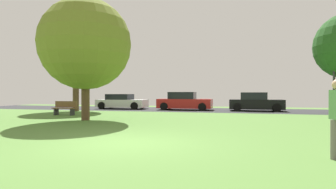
% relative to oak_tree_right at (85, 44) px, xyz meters
% --- Properties ---
extents(ground_plane, '(44.00, 44.00, 0.00)m').
position_rel_oak_tree_right_xyz_m(ground_plane, '(4.77, -5.75, -4.03)').
color(ground_plane, '#547F38').
extents(road_strip, '(44.00, 6.40, 0.01)m').
position_rel_oak_tree_right_xyz_m(road_strip, '(4.77, 10.25, -4.03)').
color(road_strip, '#28282B').
rests_on(road_strip, ground_plane).
extents(oak_tree_right, '(4.84, 4.84, 6.46)m').
position_rel_oak_tree_right_xyz_m(oak_tree_right, '(0.00, 0.00, 0.00)').
color(oak_tree_right, brown).
rests_on(oak_tree_right, ground_plane).
extents(oak_tree_left, '(5.07, 5.07, 7.47)m').
position_rel_oak_tree_right_xyz_m(oak_tree_left, '(-4.78, 6.45, 0.88)').
color(oak_tree_left, brown).
rests_on(oak_tree_left, ground_plane).
extents(parked_car_white, '(4.45, 2.11, 1.33)m').
position_rel_oak_tree_right_xyz_m(parked_car_white, '(-2.43, 10.05, -3.41)').
color(parked_car_white, white).
rests_on(parked_car_white, ground_plane).
extents(parked_car_red, '(4.55, 2.10, 1.52)m').
position_rel_oak_tree_right_xyz_m(parked_car_red, '(3.36, 10.02, -3.34)').
color(parked_car_red, '#B21E1E').
rests_on(parked_car_red, ground_plane).
extents(parked_car_black, '(4.16, 1.99, 1.48)m').
position_rel_oak_tree_right_xyz_m(parked_car_black, '(9.16, 10.08, -3.36)').
color(parked_car_black, black).
rests_on(parked_car_black, ground_plane).
extents(park_bench, '(1.60, 0.45, 0.90)m').
position_rel_oak_tree_right_xyz_m(park_bench, '(-3.10, 2.62, -3.57)').
color(park_bench, brown).
rests_on(park_bench, ground_plane).
extents(street_lamp_post, '(0.14, 0.14, 4.50)m').
position_rel_oak_tree_right_xyz_m(street_lamp_post, '(13.71, 6.45, -1.78)').
color(street_lamp_post, '#2D2D33').
rests_on(street_lamp_post, ground_plane).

